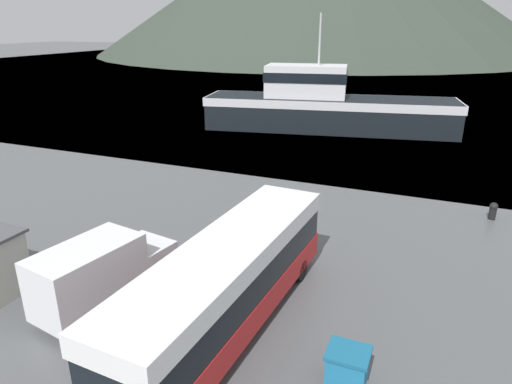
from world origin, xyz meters
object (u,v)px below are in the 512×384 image
object	(u,v)px
storage_bin	(347,367)
fishing_boat	(325,106)
delivery_van	(101,272)
tour_bus	(228,281)
small_boat	(280,107)

from	to	relation	value
storage_bin	fishing_boat	bearing A→B (deg)	105.71
storage_bin	delivery_van	bearing A→B (deg)	176.70
tour_bus	fishing_boat	bearing A→B (deg)	101.96
tour_bus	fishing_boat	xyz separation A→B (m)	(-4.89, 31.70, 0.52)
fishing_boat	storage_bin	world-z (taller)	fishing_boat
tour_bus	delivery_van	xyz separation A→B (m)	(-4.92, -0.55, -0.46)
fishing_boat	small_boat	world-z (taller)	fishing_boat
small_boat	tour_bus	bearing A→B (deg)	125.73
tour_bus	small_boat	distance (m)	41.20
fishing_boat	storage_bin	size ratio (longest dim) A/B	20.02
delivery_van	storage_bin	size ratio (longest dim) A/B	4.75
delivery_van	fishing_boat	xyz separation A→B (m)	(0.02, 32.25, 0.99)
delivery_van	storage_bin	distance (m)	9.29
tour_bus	storage_bin	size ratio (longest dim) A/B	9.44
fishing_boat	storage_bin	distance (m)	34.11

